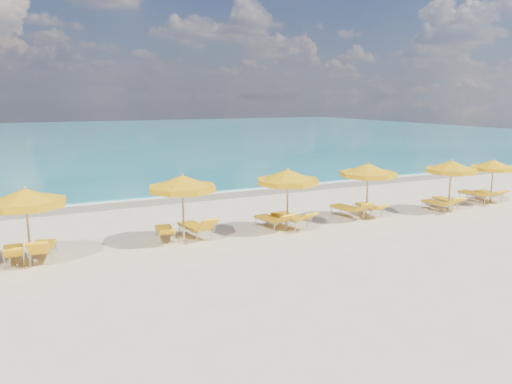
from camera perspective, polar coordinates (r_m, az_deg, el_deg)
name	(u,v)px	position (r m, az deg, el deg)	size (l,w,h in m)	color
ground_plane	(274,230)	(18.65, 2.02, -4.40)	(120.00, 120.00, 0.00)	beige
ocean	(90,137)	(64.63, -18.43, 5.93)	(120.00, 80.00, 0.30)	#16767C
wet_sand_band	(205,196)	(25.26, -5.86, -0.41)	(120.00, 2.60, 0.01)	tan
foam_line	(200,193)	(26.00, -6.47, -0.10)	(120.00, 1.20, 0.03)	white
whitecap_near	(61,177)	(33.34, -21.42, 1.63)	(14.00, 0.36, 0.05)	white
whitecap_far	(226,154)	(43.43, -3.49, 4.33)	(18.00, 0.30, 0.05)	white
umbrella_1	(25,198)	(15.91, -24.85, -0.65)	(2.82, 2.82, 2.36)	tan
umbrella_2	(182,184)	(16.94, -8.41, 0.94)	(2.64, 2.64, 2.37)	tan
umbrella_3	(288,177)	(18.21, 3.64, 1.70)	(2.42, 2.42, 2.37)	tan
umbrella_4	(368,170)	(20.53, 12.70, 2.42)	(2.39, 2.39, 2.34)	tan
umbrella_5	(451,167)	(23.02, 21.42, 2.68)	(2.91, 2.91, 2.27)	tan
umbrella_6	(493,165)	(25.67, 25.50, 2.77)	(2.60, 2.60, 2.07)	tan
lounger_1_left	(14,256)	(16.74, -25.95, -6.56)	(0.60, 1.72, 0.74)	#A5A8AD
lounger_1_right	(43,252)	(16.62, -23.15, -6.36)	(0.96, 1.96, 0.88)	#A5A8AD
lounger_2_left	(165,234)	(17.68, -10.36, -4.75)	(0.81, 1.79, 0.65)	#A5A8AD
lounger_2_right	(196,231)	(17.76, -6.91, -4.46)	(0.97, 1.95, 0.92)	#A5A8AD
lounger_3_left	(271,223)	(18.88, 1.75, -3.54)	(0.90, 1.85, 0.76)	#A5A8AD
lounger_3_right	(291,221)	(19.05, 3.99, -3.34)	(1.03, 2.14, 0.81)	#A5A8AD
lounger_4_left	(348,212)	(20.92, 10.49, -2.24)	(0.97, 1.98, 0.83)	#A5A8AD
lounger_4_right	(369,210)	(21.51, 12.81, -2.03)	(0.81, 1.88, 0.68)	#A5A8AD
lounger_5_left	(438,206)	(23.11, 20.09, -1.54)	(0.71, 1.75, 0.79)	#A5A8AD
lounger_5_right	(446,203)	(24.00, 20.88, -1.17)	(0.83, 1.80, 0.64)	#A5A8AD
lounger_6_left	(476,197)	(25.77, 23.89, -0.53)	(0.94, 2.11, 0.76)	#A5A8AD
lounger_6_right	(489,196)	(26.55, 25.07, -0.38)	(0.87, 1.80, 0.68)	#A5A8AD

